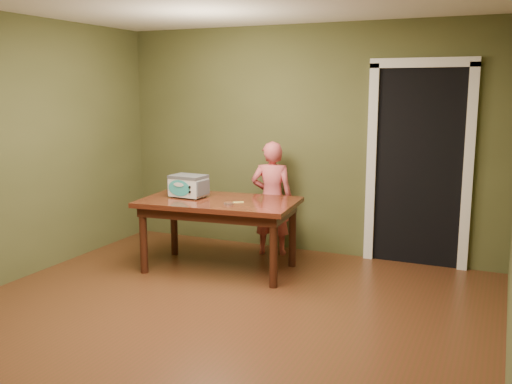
# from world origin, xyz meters

# --- Properties ---
(floor) EXTENTS (5.00, 5.00, 0.00)m
(floor) POSITION_xyz_m (0.00, 0.00, 0.00)
(floor) COLOR #512717
(floor) RESTS_ON ground
(room_shell) EXTENTS (4.52, 5.02, 2.61)m
(room_shell) POSITION_xyz_m (0.00, 0.00, 1.71)
(room_shell) COLOR #4F522C
(room_shell) RESTS_ON ground
(doorway) EXTENTS (1.10, 0.66, 2.25)m
(doorway) POSITION_xyz_m (1.30, 2.78, 1.06)
(doorway) COLOR black
(doorway) RESTS_ON ground
(dining_table) EXTENTS (1.68, 1.05, 0.75)m
(dining_table) POSITION_xyz_m (-0.55, 1.43, 0.65)
(dining_table) COLOR #39160D
(dining_table) RESTS_ON floor
(toy_oven) EXTENTS (0.40, 0.29, 0.24)m
(toy_oven) POSITION_xyz_m (-0.91, 1.43, 0.88)
(toy_oven) COLOR #4C4F54
(toy_oven) RESTS_ON dining_table
(baking_pan) EXTENTS (0.10, 0.10, 0.02)m
(baking_pan) POSITION_xyz_m (-0.34, 1.25, 0.76)
(baking_pan) COLOR silver
(baking_pan) RESTS_ON dining_table
(spatula) EXTENTS (0.16, 0.13, 0.01)m
(spatula) POSITION_xyz_m (-0.33, 1.36, 0.75)
(spatula) COLOR #FEFB6E
(spatula) RESTS_ON dining_table
(child) EXTENTS (0.54, 0.43, 1.31)m
(child) POSITION_xyz_m (-0.27, 2.20, 0.65)
(child) COLOR #D2565B
(child) RESTS_ON floor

